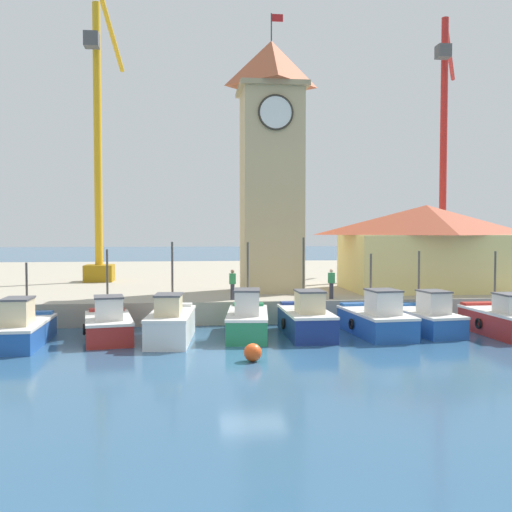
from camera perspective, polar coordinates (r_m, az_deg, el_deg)
ground_plane at (r=23.14m, az=-0.32°, el=-9.85°), size 300.00×300.00×0.00m
quay_wharf at (r=50.99m, az=-3.71°, el=-2.36°), size 120.00×40.00×1.22m
fishing_boat_left_outer at (r=27.68m, az=-21.31°, el=-6.50°), size 1.95×5.11×3.51m
fishing_boat_left_inner at (r=27.92m, az=-13.89°, el=-6.35°), size 2.75×4.97×4.05m
fishing_boat_mid_left at (r=27.02m, az=-8.11°, el=-6.39°), size 2.25×5.11×4.41m
fishing_boat_center at (r=27.91m, az=-0.82°, el=-6.12°), size 2.44×5.33×4.36m
fishing_boat_mid_right at (r=28.09m, az=4.79°, el=-6.06°), size 2.09×4.96×4.58m
fishing_boat_right_inner at (r=28.84m, az=11.38°, el=-5.93°), size 2.56×5.24×3.80m
fishing_boat_right_outer at (r=30.10m, az=15.82°, el=-5.70°), size 2.44×5.01×3.91m
fishing_boat_far_right at (r=30.55m, az=22.36°, el=-5.63°), size 2.19×4.84×3.92m
clock_tower at (r=36.50m, az=1.46°, el=9.04°), size 4.02×4.02×16.63m
warehouse_right at (r=38.49m, az=15.89°, el=0.87°), size 10.10×6.55×5.25m
port_crane_near at (r=44.85m, az=-14.73°, el=7.95°), size 2.17×9.29×21.58m
port_crane_far at (r=50.84m, az=17.42°, el=7.53°), size 5.33×9.04×20.51m
mooring_buoy at (r=22.78m, az=-0.31°, el=-9.18°), size 0.68×0.68×0.68m
dock_worker_near_tower at (r=31.87m, az=-2.25°, el=-2.68°), size 0.34×0.22×1.62m
dock_worker_along_quay at (r=32.60m, az=7.19°, el=-2.58°), size 0.34×0.22×1.62m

